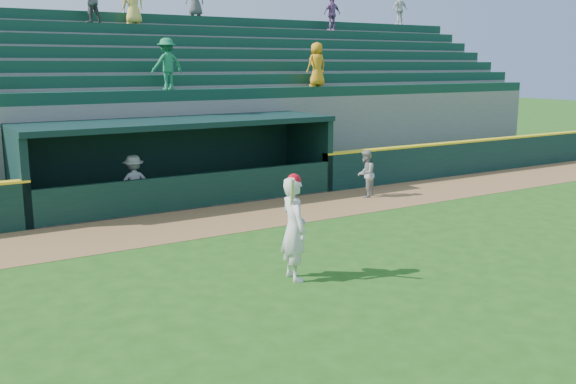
# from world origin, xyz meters

# --- Properties ---
(ground) EXTENTS (120.00, 120.00, 0.00)m
(ground) POSITION_xyz_m (0.00, 0.00, 0.00)
(ground) COLOR #1F4D13
(ground) RESTS_ON ground
(warning_track) EXTENTS (40.00, 3.00, 0.01)m
(warning_track) POSITION_xyz_m (0.00, 4.90, 0.01)
(warning_track) COLOR brown
(warning_track) RESTS_ON ground
(field_wall_right) EXTENTS (15.50, 0.30, 1.20)m
(field_wall_right) POSITION_xyz_m (12.25, 6.55, 0.60)
(field_wall_right) COLOR black
(field_wall_right) RESTS_ON ground
(wall_stripe_right) EXTENTS (15.50, 0.32, 0.06)m
(wall_stripe_right) POSITION_xyz_m (12.25, 6.55, 1.23)
(wall_stripe_right) COLOR yellow
(wall_stripe_right) RESTS_ON field_wall_right
(dugout_player_front) EXTENTS (0.91, 0.87, 1.48)m
(dugout_player_front) POSITION_xyz_m (5.07, 5.17, 0.74)
(dugout_player_front) COLOR #979792
(dugout_player_front) RESTS_ON ground
(dugout_player_inside) EXTENTS (1.05, 0.64, 1.58)m
(dugout_player_inside) POSITION_xyz_m (-1.63, 7.18, 0.79)
(dugout_player_inside) COLOR #989893
(dugout_player_inside) RESTS_ON ground
(dugout) EXTENTS (9.40, 2.80, 2.46)m
(dugout) POSITION_xyz_m (0.00, 8.00, 1.36)
(dugout) COLOR #62625E
(dugout) RESTS_ON ground
(stands) EXTENTS (34.50, 6.27, 7.49)m
(stands) POSITION_xyz_m (-0.02, 12.57, 2.40)
(stands) COLOR slate
(stands) RESTS_ON ground
(batter_at_plate) EXTENTS (0.61, 0.84, 2.08)m
(batter_at_plate) POSITION_xyz_m (-1.00, -0.21, 1.03)
(batter_at_plate) COLOR silver
(batter_at_plate) RESTS_ON ground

